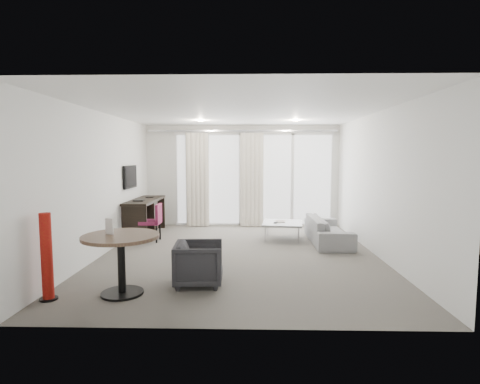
{
  "coord_description": "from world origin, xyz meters",
  "views": [
    {
      "loc": [
        0.18,
        -6.75,
        1.79
      ],
      "look_at": [
        0.0,
        0.6,
        1.1
      ],
      "focal_mm": 28.0,
      "sensor_mm": 36.0,
      "label": 1
    }
  ],
  "objects_px": {
    "rattan_chair_b": "(301,202)",
    "desk": "(145,217)",
    "red_lamp": "(47,257)",
    "coffee_table": "(282,231)",
    "desk_chair": "(150,223)",
    "tub_armchair": "(199,263)",
    "sofa": "(328,230)",
    "rattan_chair_a": "(274,202)",
    "round_table": "(122,265)"
  },
  "relations": [
    {
      "from": "red_lamp",
      "to": "coffee_table",
      "type": "distance_m",
      "value": 4.81
    },
    {
      "from": "desk_chair",
      "to": "tub_armchair",
      "type": "xyz_separation_m",
      "value": [
        1.4,
        -2.69,
        -0.1
      ]
    },
    {
      "from": "coffee_table",
      "to": "rattan_chair_b",
      "type": "distance_m",
      "value": 3.34
    },
    {
      "from": "desk_chair",
      "to": "coffee_table",
      "type": "xyz_separation_m",
      "value": [
        2.82,
        0.23,
        -0.21
      ]
    },
    {
      "from": "rattan_chair_a",
      "to": "red_lamp",
      "type": "bearing_deg",
      "value": -110.85
    },
    {
      "from": "coffee_table",
      "to": "desk_chair",
      "type": "bearing_deg",
      "value": -175.29
    },
    {
      "from": "round_table",
      "to": "sofa",
      "type": "bearing_deg",
      "value": 42.62
    },
    {
      "from": "desk_chair",
      "to": "desk",
      "type": "bearing_deg",
      "value": 113.71
    },
    {
      "from": "coffee_table",
      "to": "rattan_chair_a",
      "type": "distance_m",
      "value": 3.08
    },
    {
      "from": "desk",
      "to": "desk_chair",
      "type": "distance_m",
      "value": 0.7
    },
    {
      "from": "tub_armchair",
      "to": "sofa",
      "type": "height_order",
      "value": "tub_armchair"
    },
    {
      "from": "desk_chair",
      "to": "red_lamp",
      "type": "distance_m",
      "value": 3.32
    },
    {
      "from": "desk_chair",
      "to": "red_lamp",
      "type": "height_order",
      "value": "red_lamp"
    },
    {
      "from": "red_lamp",
      "to": "round_table",
      "type": "bearing_deg",
      "value": 13.7
    },
    {
      "from": "sofa",
      "to": "rattan_chair_b",
      "type": "height_order",
      "value": "rattan_chair_b"
    },
    {
      "from": "desk",
      "to": "coffee_table",
      "type": "relative_size",
      "value": 2.09
    },
    {
      "from": "desk_chair",
      "to": "sofa",
      "type": "xyz_separation_m",
      "value": [
        3.75,
        -0.03,
        -0.13
      ]
    },
    {
      "from": "tub_armchair",
      "to": "coffee_table",
      "type": "relative_size",
      "value": 0.8
    },
    {
      "from": "coffee_table",
      "to": "tub_armchair",
      "type": "bearing_deg",
      "value": -116.05
    },
    {
      "from": "desk",
      "to": "desk_chair",
      "type": "bearing_deg",
      "value": -65.77
    },
    {
      "from": "rattan_chair_b",
      "to": "round_table",
      "type": "bearing_deg",
      "value": -94.58
    },
    {
      "from": "rattan_chair_b",
      "to": "desk",
      "type": "bearing_deg",
      "value": -122.85
    },
    {
      "from": "sofa",
      "to": "red_lamp",
      "type": "bearing_deg",
      "value": 127.96
    },
    {
      "from": "desk_chair",
      "to": "tub_armchair",
      "type": "bearing_deg",
      "value": -63.07
    },
    {
      "from": "coffee_table",
      "to": "rattan_chair_b",
      "type": "bearing_deg",
      "value": 75.38
    },
    {
      "from": "tub_armchair",
      "to": "rattan_chair_b",
      "type": "xyz_separation_m",
      "value": [
        2.27,
        6.14,
        0.14
      ]
    },
    {
      "from": "desk",
      "to": "sofa",
      "type": "bearing_deg",
      "value": -9.41
    },
    {
      "from": "red_lamp",
      "to": "rattan_chair_b",
      "type": "bearing_deg",
      "value": 58.76
    },
    {
      "from": "rattan_chair_a",
      "to": "tub_armchair",
      "type": "bearing_deg",
      "value": -98.05
    },
    {
      "from": "red_lamp",
      "to": "desk_chair",
      "type": "bearing_deg",
      "value": 82.61
    },
    {
      "from": "red_lamp",
      "to": "sofa",
      "type": "bearing_deg",
      "value": 37.96
    },
    {
      "from": "red_lamp",
      "to": "coffee_table",
      "type": "relative_size",
      "value": 1.32
    },
    {
      "from": "desk_chair",
      "to": "tub_armchair",
      "type": "relative_size",
      "value": 1.2
    },
    {
      "from": "round_table",
      "to": "coffee_table",
      "type": "bearing_deg",
      "value": 54.23
    },
    {
      "from": "round_table",
      "to": "red_lamp",
      "type": "distance_m",
      "value": 0.9
    },
    {
      "from": "round_table",
      "to": "red_lamp",
      "type": "relative_size",
      "value": 0.89
    },
    {
      "from": "round_table",
      "to": "tub_armchair",
      "type": "relative_size",
      "value": 1.47
    },
    {
      "from": "red_lamp",
      "to": "rattan_chair_a",
      "type": "height_order",
      "value": "red_lamp"
    },
    {
      "from": "desk",
      "to": "coffee_table",
      "type": "height_order",
      "value": "desk"
    },
    {
      "from": "round_table",
      "to": "coffee_table",
      "type": "distance_m",
      "value": 4.08
    },
    {
      "from": "rattan_chair_a",
      "to": "coffee_table",
      "type": "bearing_deg",
      "value": -84.84
    },
    {
      "from": "round_table",
      "to": "rattan_chair_b",
      "type": "height_order",
      "value": "rattan_chair_b"
    },
    {
      "from": "sofa",
      "to": "rattan_chair_b",
      "type": "bearing_deg",
      "value": 1.46
    },
    {
      "from": "desk",
      "to": "rattan_chair_b",
      "type": "distance_m",
      "value": 4.85
    },
    {
      "from": "desk_chair",
      "to": "round_table",
      "type": "distance_m",
      "value": 3.11
    },
    {
      "from": "round_table",
      "to": "rattan_chair_a",
      "type": "xyz_separation_m",
      "value": [
        2.41,
        6.38,
        0.05
      ]
    },
    {
      "from": "desk",
      "to": "red_lamp",
      "type": "relative_size",
      "value": 1.59
    },
    {
      "from": "red_lamp",
      "to": "coffee_table",
      "type": "bearing_deg",
      "value": 47.29
    },
    {
      "from": "rattan_chair_a",
      "to": "desk",
      "type": "bearing_deg",
      "value": -134.11
    },
    {
      "from": "red_lamp",
      "to": "rattan_chair_b",
      "type": "relative_size",
      "value": 1.24
    }
  ]
}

